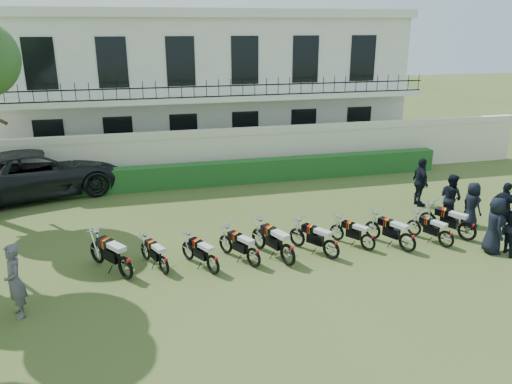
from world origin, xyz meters
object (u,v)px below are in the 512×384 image
at_px(motorcycle_3, 254,253).
at_px(motorcycle_8, 447,235).
at_px(motorcycle_5, 331,245).
at_px(officer_5, 420,182).
at_px(motorcycle_2, 213,260).
at_px(officer_4, 451,198).
at_px(motorcycle_0, 125,262).
at_px(officer_3, 472,205).
at_px(suv, 38,173).
at_px(inspector, 15,281).
at_px(motorcycle_7, 408,238).
at_px(officer_0, 495,225).
at_px(motorcycle_1, 164,261).
at_px(motorcycle_6, 368,238).
at_px(motorcycle_9, 468,227).
at_px(officer_2, 504,208).
at_px(motorcycle_4, 288,250).

relative_size(motorcycle_3, motorcycle_8, 1.03).
height_order(motorcycle_5, officer_5, officer_5).
distance_m(motorcycle_2, officer_4, 9.09).
relative_size(motorcycle_0, officer_3, 1.13).
relative_size(motorcycle_8, suv, 0.23).
bearing_deg(motorcycle_8, officer_4, 29.61).
relative_size(motorcycle_2, inspector, 0.87).
xyz_separation_m(motorcycle_3, officer_5, (7.46, 3.55, 0.48)).
height_order(motorcycle_3, motorcycle_7, motorcycle_7).
xyz_separation_m(officer_0, officer_5, (0.08, 4.29, 0.06)).
xyz_separation_m(suv, officer_4, (14.66, -6.57, -0.09)).
bearing_deg(motorcycle_1, inspector, 175.82).
xyz_separation_m(motorcycle_6, officer_4, (3.94, 1.65, 0.44)).
distance_m(motorcycle_9, officer_2, 1.62).
height_order(motorcycle_6, suv, suv).
relative_size(motorcycle_3, motorcycle_9, 0.96).
relative_size(motorcycle_0, officer_2, 1.02).
xyz_separation_m(motorcycle_9, officer_4, (0.49, 1.73, 0.37)).
height_order(motorcycle_4, motorcycle_5, motorcycle_4).
bearing_deg(officer_4, motorcycle_6, 97.90).
xyz_separation_m(motorcycle_6, officer_5, (3.76, 3.32, 0.52)).
bearing_deg(officer_3, officer_2, -145.77).
relative_size(motorcycle_5, inspector, 0.89).
xyz_separation_m(motorcycle_6, officer_2, (4.99, 0.20, 0.47)).
relative_size(motorcycle_0, motorcycle_2, 1.12).
height_order(officer_0, officer_4, officer_0).
height_order(suv, inspector, suv).
bearing_deg(officer_4, motorcycle_2, 88.08).
height_order(motorcycle_2, officer_0, officer_0).
xyz_separation_m(motorcycle_4, suv, (-8.00, 8.60, 0.43)).
relative_size(motorcycle_0, motorcycle_7, 1.03).
relative_size(motorcycle_3, officer_5, 0.87).
bearing_deg(officer_4, motorcycle_0, 84.07).
xyz_separation_m(motorcycle_3, officer_3, (8.04, 1.22, 0.34)).
bearing_deg(officer_5, inspector, 115.05).
height_order(motorcycle_5, motorcycle_8, motorcycle_5).
xyz_separation_m(inspector, officer_4, (13.73, 2.96, -0.06)).
relative_size(motorcycle_3, inspector, 0.89).
distance_m(motorcycle_1, motorcycle_7, 7.38).
height_order(motorcycle_0, officer_3, officer_3).
distance_m(motorcycle_5, motorcycle_6, 1.36).
bearing_deg(officer_5, officer_2, -152.28).
relative_size(motorcycle_2, officer_3, 1.01).
bearing_deg(motorcycle_7, motorcycle_5, 150.62).
relative_size(motorcycle_9, officer_0, 0.97).
height_order(motorcycle_9, officer_0, officer_0).
bearing_deg(motorcycle_1, motorcycle_6, -23.52).
bearing_deg(motorcycle_8, officer_3, 11.89).
xyz_separation_m(motorcycle_0, officer_2, (12.28, 0.30, 0.36)).
distance_m(officer_2, officer_4, 1.79).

